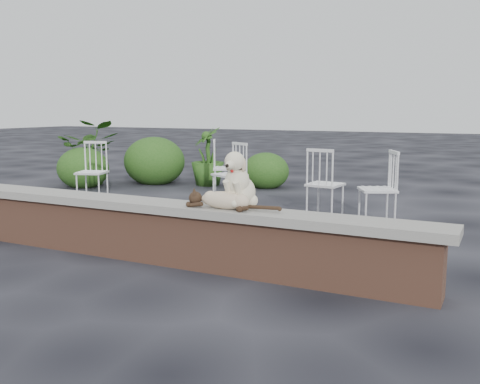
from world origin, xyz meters
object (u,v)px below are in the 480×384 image
at_px(potted_plant_b, 208,156).
at_px(chair_c, 325,183).
at_px(chair_e, 226,167).
at_px(dog, 240,178).
at_px(chair_a, 92,171).
at_px(chair_d, 377,188).
at_px(potted_plant_a, 91,152).
at_px(chair_b, 230,174).
at_px(cat, 225,199).

bearing_deg(potted_plant_b, chair_c, -33.92).
bearing_deg(potted_plant_b, chair_e, -45.41).
bearing_deg(potted_plant_b, dog, -57.05).
bearing_deg(chair_a, chair_d, -17.07).
height_order(chair_e, chair_a, same).
bearing_deg(chair_a, dog, -50.59).
bearing_deg(chair_c, potted_plant_a, -5.43).
bearing_deg(chair_a, chair_b, -0.62).
bearing_deg(dog, cat, -117.02).
relative_size(chair_a, potted_plant_b, 0.85).
bearing_deg(chair_c, chair_e, -21.59).
relative_size(cat, chair_e, 1.11).
bearing_deg(potted_plant_b, cat, -58.58).
distance_m(chair_e, chair_a, 2.20).
xyz_separation_m(cat, potted_plant_a, (-4.97, 3.85, -0.05)).
height_order(chair_c, potted_plant_b, potted_plant_b).
distance_m(chair_c, chair_e, 2.40).
bearing_deg(dog, chair_d, 75.30).
bearing_deg(chair_e, chair_a, 104.15).
height_order(chair_c, chair_a, same).
relative_size(dog, chair_b, 0.55).
relative_size(dog, potted_plant_b, 0.47).
relative_size(cat, potted_plant_a, 0.84).
height_order(cat, chair_b, chair_b).
distance_m(chair_b, chair_a, 2.22).
height_order(dog, chair_c, dog).
height_order(dog, potted_plant_a, potted_plant_a).
height_order(cat, chair_a, chair_a).
bearing_deg(potted_plant_a, potted_plant_b, 23.99).
distance_m(cat, chair_b, 3.54).
distance_m(chair_b, chair_e, 0.90).
xyz_separation_m(chair_e, potted_plant_b, (-0.84, 0.85, 0.08)).
height_order(chair_c, chair_d, same).
xyz_separation_m(chair_c, chair_e, (-2.12, 1.13, 0.00)).
height_order(cat, chair_c, chair_c).
xyz_separation_m(chair_c, potted_plant_a, (-5.02, 1.07, 0.15)).
distance_m(chair_d, chair_e, 3.12).
relative_size(cat, potted_plant_b, 0.94).
height_order(dog, chair_e, dog).
relative_size(cat, chair_d, 1.11).
bearing_deg(dog, chair_a, 149.90).
relative_size(chair_e, potted_plant_a, 0.75).
bearing_deg(chair_c, dog, 97.33).
xyz_separation_m(chair_e, potted_plant_a, (-2.91, -0.06, 0.15)).
bearing_deg(dog, chair_b, 120.26).
height_order(cat, chair_e, chair_e).
distance_m(chair_b, potted_plant_a, 3.45).
distance_m(cat, chair_c, 2.78).
bearing_deg(chair_b, chair_a, -132.97).
distance_m(cat, chair_d, 2.74).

